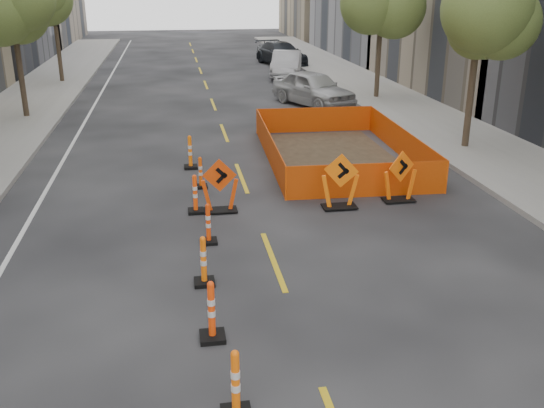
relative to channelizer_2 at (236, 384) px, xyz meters
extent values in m
plane|color=black|center=(1.36, 0.93, -0.55)|extent=(140.00, 140.00, 0.00)
cube|color=gray|center=(10.36, 12.93, -0.47)|extent=(4.00, 90.00, 0.15)
cylinder|color=#382B1E|center=(-7.04, 20.93, 1.03)|extent=(0.24, 0.24, 3.15)
sphere|color=#576F2F|center=(-7.04, 20.93, 4.00)|extent=(2.80, 2.80, 2.80)
cylinder|color=#382B1E|center=(-7.04, 30.93, 1.03)|extent=(0.24, 0.24, 3.15)
sphere|color=#576F2F|center=(-7.04, 30.93, 4.00)|extent=(2.80, 2.80, 2.80)
cylinder|color=#382B1E|center=(9.76, 12.93, 1.03)|extent=(0.24, 0.24, 3.15)
sphere|color=#576F2F|center=(9.76, 12.93, 4.00)|extent=(2.80, 2.80, 2.80)
cylinder|color=#382B1E|center=(9.76, 22.93, 1.03)|extent=(0.24, 0.24, 3.15)
sphere|color=#576F2F|center=(9.76, 22.93, 4.00)|extent=(2.80, 2.80, 2.80)
imported|color=#B7B8BA|center=(6.17, 21.86, 0.29)|extent=(3.83, 5.28, 1.67)
imported|color=#9C9BA1|center=(6.60, 31.21, 0.25)|extent=(2.86, 5.14, 1.60)
imported|color=black|center=(7.30, 36.99, 0.25)|extent=(3.51, 5.88, 1.60)
camera|label=1|loc=(-0.64, -6.98, 5.26)|focal=40.00mm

